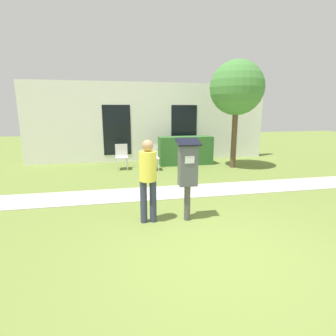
% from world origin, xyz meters
% --- Properties ---
extents(ground_plane, '(40.00, 40.00, 0.00)m').
position_xyz_m(ground_plane, '(0.00, 0.00, 0.00)').
color(ground_plane, olive).
extents(sidewalk, '(12.00, 1.10, 0.02)m').
position_xyz_m(sidewalk, '(0.00, 2.99, 0.01)').
color(sidewalk, beige).
rests_on(sidewalk, ground).
extents(building_facade, '(10.00, 0.26, 3.20)m').
position_xyz_m(building_facade, '(0.00, 7.59, 1.60)').
color(building_facade, white).
rests_on(building_facade, ground).
extents(parking_meter, '(0.44, 0.31, 1.59)m').
position_xyz_m(parking_meter, '(-0.17, 1.24, 1.02)').
color(parking_meter, '#4C4C4C').
rests_on(parking_meter, ground).
extents(person_standing, '(0.32, 0.32, 1.58)m').
position_xyz_m(person_standing, '(-0.92, 1.29, 0.93)').
color(person_standing, '#333851').
rests_on(person_standing, ground).
extents(outdoor_chair_left, '(0.44, 0.44, 0.90)m').
position_xyz_m(outdoor_chair_left, '(-1.28, 6.10, 0.53)').
color(outdoor_chair_left, silver).
rests_on(outdoor_chair_left, ground).
extents(outdoor_chair_middle, '(0.44, 0.44, 0.90)m').
position_xyz_m(outdoor_chair_middle, '(-0.22, 5.74, 0.53)').
color(outdoor_chair_middle, silver).
rests_on(outdoor_chair_middle, ground).
extents(hedge_row, '(2.09, 0.60, 1.10)m').
position_xyz_m(hedge_row, '(1.19, 6.41, 0.55)').
color(hedge_row, '#33662D').
rests_on(hedge_row, ground).
extents(tree, '(1.90, 1.90, 3.82)m').
position_xyz_m(tree, '(2.79, 5.55, 2.84)').
color(tree, brown).
rests_on(tree, ground).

